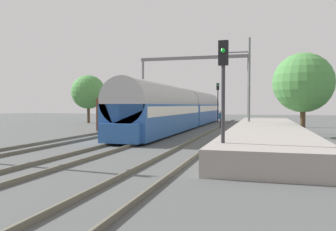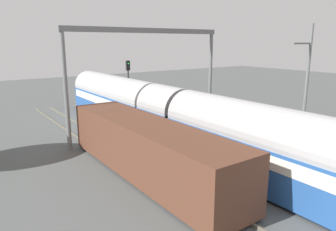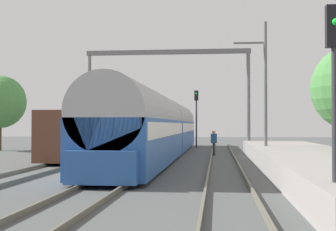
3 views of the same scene
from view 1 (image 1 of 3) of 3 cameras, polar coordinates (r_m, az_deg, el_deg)
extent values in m
plane|color=#4E5151|center=(23.75, -3.17, -3.77)|extent=(120.00, 120.00, 0.00)
cube|color=#625E4F|center=(25.72, -13.46, -3.21)|extent=(0.08, 60.00, 0.16)
cube|color=#625E4F|center=(25.05, -10.59, -3.33)|extent=(0.08, 60.00, 0.16)
cube|color=#625E4F|center=(23.98, -4.80, -3.53)|extent=(0.08, 60.00, 0.16)
cube|color=#625E4F|center=(23.52, -1.52, -3.63)|extent=(0.08, 60.00, 0.16)
cube|color=#625E4F|center=(22.87, 4.95, -3.79)|extent=(0.08, 60.00, 0.16)
cube|color=#625E4F|center=(22.65, 8.53, -3.86)|extent=(0.08, 60.00, 0.16)
cube|color=gray|center=(24.43, 16.37, -2.63)|extent=(4.40, 28.00, 0.90)
cube|color=#28569E|center=(26.65, -0.99, -0.45)|extent=(2.90, 16.00, 2.20)
cube|color=silver|center=(26.63, -0.99, 0.90)|extent=(2.93, 15.36, 0.64)
cylinder|color=#A8A8A8|center=(26.63, -0.99, 2.35)|extent=(2.84, 16.00, 2.84)
cube|color=#28569E|center=(42.56, 5.36, 0.37)|extent=(2.90, 16.00, 2.20)
cube|color=silver|center=(42.55, 5.36, 1.22)|extent=(2.93, 15.36, 0.64)
cylinder|color=#A8A8A8|center=(42.55, 5.36, 2.12)|extent=(2.84, 16.00, 2.84)
cube|color=#28569E|center=(18.95, -8.20, -3.04)|extent=(2.40, 0.50, 1.10)
cube|color=#563323|center=(33.66, -4.77, 0.43)|extent=(2.80, 13.00, 2.70)
cube|color=black|center=(33.72, -4.77, -1.78)|extent=(2.52, 11.96, 0.10)
cylinder|color=#2F2F2F|center=(34.78, 8.93, -1.33)|extent=(0.20, 0.20, 0.85)
cube|color=#285684|center=(34.75, 8.94, -0.10)|extent=(0.43, 0.29, 0.64)
sphere|color=tan|center=(34.74, 8.94, 0.62)|extent=(0.24, 0.24, 0.24)
cylinder|color=#2D2D33|center=(12.55, 9.28, -0.16)|extent=(0.14, 0.14, 3.75)
cube|color=black|center=(12.69, 9.34, 10.39)|extent=(0.36, 0.20, 0.90)
sphere|color=#19D133|center=(12.58, 9.28, 10.79)|extent=(0.16, 0.16, 0.16)
cylinder|color=#2D2D33|center=(45.02, 8.41, 1.57)|extent=(0.14, 0.14, 4.29)
cube|color=black|center=(45.09, 8.42, 4.86)|extent=(0.36, 0.20, 0.90)
sphere|color=#19D133|center=(44.98, 8.40, 5.09)|extent=(0.16, 0.16, 0.16)
cylinder|color=slate|center=(40.39, -4.25, 3.84)|extent=(0.28, 0.28, 7.50)
cylinder|color=slate|center=(38.00, 13.44, 3.92)|extent=(0.28, 0.28, 7.50)
cube|color=slate|center=(39.08, 4.34, 9.69)|extent=(12.65, 0.24, 0.36)
cylinder|color=slate|center=(29.48, 13.55, 5.04)|extent=(0.20, 0.20, 8.00)
cube|color=slate|center=(29.82, 11.84, 10.43)|extent=(1.80, 0.10, 0.10)
cylinder|color=#4C3826|center=(44.36, -13.29, 0.29)|extent=(0.36, 0.36, 2.36)
sphere|color=#488842|center=(44.37, -13.31, 3.90)|extent=(4.31, 4.31, 4.31)
cylinder|color=#4C3826|center=(25.79, 21.80, -0.89)|extent=(0.36, 0.36, 2.30)
sphere|color=#488842|center=(25.81, 21.87, 5.18)|extent=(4.21, 4.21, 4.21)
camera|label=2|loc=(27.35, -32.37, 11.20)|focal=34.02mm
camera|label=3|loc=(4.50, -44.28, -0.99)|focal=50.22mm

